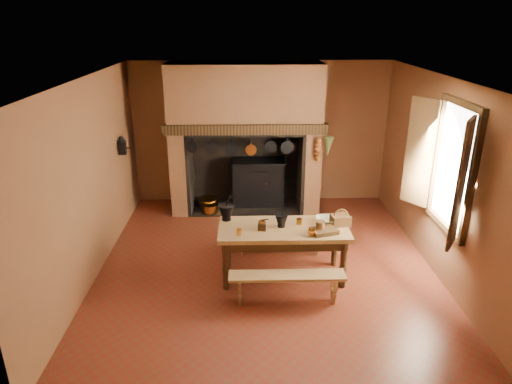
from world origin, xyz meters
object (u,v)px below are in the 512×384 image
(coffee_grinder, at_px, (262,226))
(wicker_basket, at_px, (340,219))
(iron_range, at_px, (259,182))
(mixing_bowl, at_px, (326,220))
(bench_front, at_px, (287,281))
(work_table, at_px, (283,235))

(coffee_grinder, relative_size, wicker_basket, 0.59)
(iron_range, bearing_deg, wicker_basket, -68.02)
(iron_range, xyz_separation_m, wicker_basket, (1.08, -2.68, 0.39))
(mixing_bowl, relative_size, wicker_basket, 1.04)
(bench_front, height_order, wicker_basket, wicker_basket)
(coffee_grinder, xyz_separation_m, mixing_bowl, (0.93, 0.21, -0.03))
(work_table, height_order, coffee_grinder, coffee_grinder)
(coffee_grinder, distance_m, wicker_basket, 1.13)
(coffee_grinder, bearing_deg, mixing_bowl, 17.17)
(work_table, bearing_deg, iron_range, 95.58)
(coffee_grinder, relative_size, mixing_bowl, 0.57)
(mixing_bowl, xyz_separation_m, wicker_basket, (0.19, -0.07, 0.04))
(wicker_basket, bearing_deg, coffee_grinder, 176.18)
(iron_range, height_order, coffee_grinder, iron_range)
(work_table, height_order, bench_front, work_table)
(work_table, bearing_deg, mixing_bowl, 12.95)
(work_table, relative_size, wicker_basket, 6.26)
(iron_range, xyz_separation_m, mixing_bowl, (0.89, -2.61, 0.34))
(iron_range, relative_size, work_table, 0.88)
(work_table, distance_m, wicker_basket, 0.84)
(mixing_bowl, bearing_deg, wicker_basket, -21.40)
(iron_range, relative_size, mixing_bowl, 5.30)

